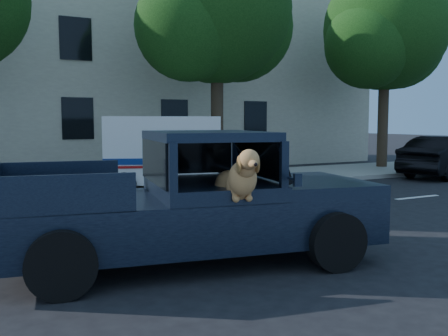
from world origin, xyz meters
name	(u,v)px	position (x,y,z in m)	size (l,w,h in m)	color
ground	(216,271)	(0.00, 0.00, 0.00)	(120.00, 120.00, 0.00)	black
far_sidewalk	(76,188)	(0.00, 9.20, 0.07)	(60.00, 4.00, 0.15)	gray
lane_stripes	(226,217)	(2.00, 3.40, 0.01)	(21.60, 0.14, 0.01)	silver
street_tree_mid	(218,16)	(5.03, 9.62, 5.71)	(6.00, 5.20, 8.60)	#332619
street_tree_right	(386,35)	(13.03, 9.62, 5.71)	(6.00, 5.20, 8.60)	#332619
building_main	(107,68)	(3.00, 16.50, 4.50)	(26.00, 6.00, 9.00)	beige
pickup_truck	(185,219)	(-0.20, 0.59, 0.66)	(5.73, 3.24, 1.95)	black
mail_truck	(172,159)	(2.55, 7.81, 0.97)	(4.47, 3.24, 2.23)	silver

